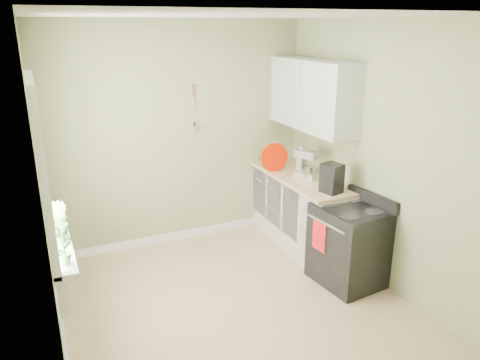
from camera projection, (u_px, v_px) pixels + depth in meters
name	position (u px, v px, depth m)	size (l,w,h in m)	color
floor	(240.00, 312.00, 4.51)	(3.20, 3.60, 0.02)	tan
ceiling	(240.00, 14.00, 3.65)	(3.20, 3.60, 0.02)	white
wall_back	(178.00, 136.00, 5.64)	(3.20, 0.02, 2.70)	#919968
wall_left	(42.00, 208.00, 3.45)	(0.02, 3.60, 2.70)	#919968
wall_right	(385.00, 158.00, 4.71)	(0.02, 3.60, 2.70)	#919968
base_cabinets	(303.00, 212.00, 5.74)	(0.60, 1.60, 0.87)	silver
countertop	(304.00, 177.00, 5.59)	(0.64, 1.60, 0.04)	tan
upper_cabinets	(313.00, 95.00, 5.43)	(0.35, 1.40, 0.80)	silver
window	(40.00, 170.00, 3.66)	(0.06, 1.14, 1.44)	white
window_sill	(60.00, 246.00, 3.90)	(0.18, 1.14, 0.04)	white
radiator	(62.00, 284.00, 3.95)	(0.12, 0.50, 0.35)	white
wall_utensils	(194.00, 117.00, 5.63)	(0.02, 0.14, 0.58)	tan
stove	(348.00, 245.00, 4.92)	(0.67, 0.75, 0.97)	black
stand_mixer	(306.00, 165.00, 5.49)	(0.28, 0.34, 0.36)	#B2B2B7
kettle	(264.00, 156.00, 6.12)	(0.17, 0.10, 0.17)	silver
coffee_maker	(332.00, 179.00, 5.00)	(0.23, 0.24, 0.32)	black
red_tray	(274.00, 157.00, 5.70)	(0.35, 0.35, 0.02)	#A91800
jar	(298.00, 174.00, 5.53)	(0.07, 0.07, 0.07)	beige
plant_a	(63.00, 246.00, 3.50)	(0.17, 0.12, 0.32)	#4C803D
plant_b	(58.00, 222.00, 3.92)	(0.18, 0.15, 0.33)	#4C803D
plant_c	(57.00, 215.00, 4.08)	(0.17, 0.17, 0.31)	#4C803D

